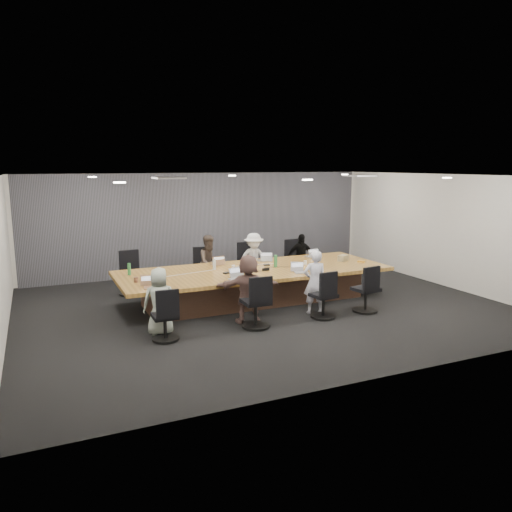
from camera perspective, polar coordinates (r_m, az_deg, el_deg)
name	(u,v)px	position (r m, az deg, el deg)	size (l,w,h in m)	color
floor	(264,307)	(10.85, 0.86, -5.81)	(10.00, 8.00, 0.00)	black
ceiling	(264,176)	(10.42, 0.91, 9.14)	(10.00, 8.00, 0.00)	white
wall_back	(204,223)	(14.24, -5.92, 3.78)	(10.00, 2.80, 0.00)	beige
wall_front	(384,283)	(7.18, 14.47, -3.06)	(10.00, 2.80, 0.00)	beige
wall_right	(444,230)	(13.42, 20.66, 2.76)	(8.00, 2.80, 0.00)	beige
curtain	(205,223)	(14.16, -5.82, 3.75)	(9.80, 0.04, 2.80)	#56555F
conference_table	(254,284)	(11.19, -0.21, -3.19)	(6.00, 2.20, 0.74)	#4C3023
chair_0	(131,277)	(12.09, -14.15, -2.33)	(0.58, 0.58, 0.86)	black
chair_1	(206,272)	(12.54, -5.77, -1.79)	(0.53, 0.53, 0.78)	black
chair_2	(248,266)	(12.93, -0.89, -1.16)	(0.59, 0.59, 0.87)	black
chair_3	(294,262)	(13.51, 4.40, -0.73)	(0.58, 0.58, 0.85)	black
chair_4	(165,320)	(8.88, -10.37, -7.24)	(0.49, 0.49, 0.73)	black
chair_5	(256,306)	(9.40, -0.04, -5.73)	(0.57, 0.57, 0.84)	black
chair_6	(323,299)	(10.08, 7.71, -4.91)	(0.52, 0.52, 0.77)	black
chair_7	(366,293)	(10.63, 12.43, -4.15)	(0.55, 0.55, 0.81)	black
person_1	(210,263)	(12.15, -5.28, -0.78)	(0.66, 0.52, 1.36)	#3E332C
laptop_1	(218,264)	(11.63, -4.41, -0.93)	(0.30, 0.21, 0.02)	#8C6647
person_2	(254,260)	(12.57, -0.26, -0.41)	(0.87, 0.50, 1.34)	silver
laptop_2	(263,260)	(12.06, 0.79, -0.49)	(0.28, 0.20, 0.02)	#B2B2B7
person_3	(301,257)	(13.17, 5.13, -0.16)	(0.73, 0.30, 1.25)	black
laptop_3	(311,256)	(12.68, 6.35, -0.02)	(0.31, 0.21, 0.02)	#B2B2B7
person_4	(160,301)	(9.14, -10.95, -5.11)	(0.60, 0.39, 1.23)	#9AA597
laptop_4	(153,287)	(9.62, -11.73, -3.53)	(0.33, 0.23, 0.02)	#8C6647
person_5	(248,289)	(9.64, -0.89, -3.75)	(1.25, 0.40, 1.35)	brown
laptop_5	(238,279)	(10.12, -2.11, -2.63)	(0.33, 0.23, 0.02)	#B2B2B7
person_6	(315,282)	(10.30, 6.72, -2.97)	(0.48, 0.32, 1.32)	silver
laptop_6	(302,273)	(10.74, 5.23, -1.90)	(0.28, 0.19, 0.02)	#B2B2B7
bottle_green_left	(129,269)	(10.83, -14.30, -1.45)	(0.07, 0.07, 0.25)	#30813E
bottle_green_right	(276,261)	(11.30, 2.26, -0.59)	(0.08, 0.08, 0.27)	#30813E
bottle_clear	(214,264)	(11.05, -4.79, -0.96)	(0.07, 0.07, 0.23)	silver
cup_white_far	(234,267)	(11.05, -2.59, -1.30)	(0.08, 0.08, 0.10)	white
cup_white_near	(305,262)	(11.67, 5.66, -0.74)	(0.07, 0.07, 0.09)	white
mug_brown	(136,280)	(10.14, -13.56, -2.65)	(0.09, 0.09, 0.10)	brown
mic_left	(227,273)	(10.66, -3.38, -1.94)	(0.13, 0.09, 0.03)	black
mic_right	(267,265)	(11.50, 1.23, -1.01)	(0.13, 0.09, 0.03)	black
stapler	(266,269)	(10.92, 1.12, -1.54)	(0.16, 0.04, 0.06)	black
canvas_bag	(343,258)	(12.19, 9.93, -0.23)	(0.27, 0.16, 0.14)	#95875E
snack_packet	(361,261)	(12.14, 11.94, -0.60)	(0.18, 0.12, 0.04)	#C68420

